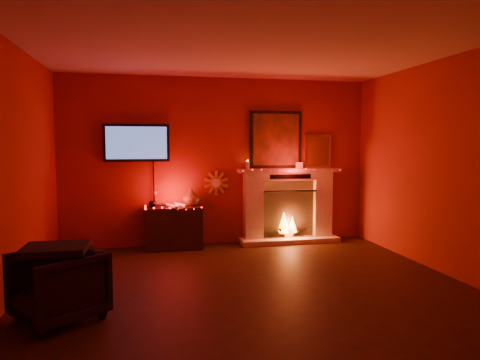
% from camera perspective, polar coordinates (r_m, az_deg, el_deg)
% --- Properties ---
extents(room, '(5.00, 5.00, 5.00)m').
position_cam_1_polar(room, '(4.53, 2.14, 1.28)').
color(room, black).
rests_on(room, ground).
extents(floor, '(5.00, 5.00, 0.00)m').
position_cam_1_polar(floor, '(4.81, 2.09, -15.00)').
color(floor, black).
rests_on(floor, ground).
extents(fireplace, '(1.72, 0.40, 2.18)m').
position_cam_1_polar(fireplace, '(7.19, 6.37, -2.46)').
color(fireplace, '#F2E1CB').
rests_on(fireplace, floor).
extents(tv, '(1.00, 0.07, 1.24)m').
position_cam_1_polar(tv, '(6.85, -13.60, 4.82)').
color(tv, black).
rests_on(tv, room).
extents(sunburst_clock, '(0.40, 0.03, 0.40)m').
position_cam_1_polar(sunburst_clock, '(6.98, -3.18, -0.39)').
color(sunburst_clock, gold).
rests_on(sunburst_clock, room).
extents(console_table, '(0.87, 0.57, 0.93)m').
position_cam_1_polar(console_table, '(6.78, -8.72, -5.94)').
color(console_table, black).
rests_on(console_table, floor).
extents(armchair, '(0.99, 0.99, 0.65)m').
position_cam_1_polar(armchair, '(4.39, -23.14, -12.83)').
color(armchair, black).
rests_on(armchair, floor).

